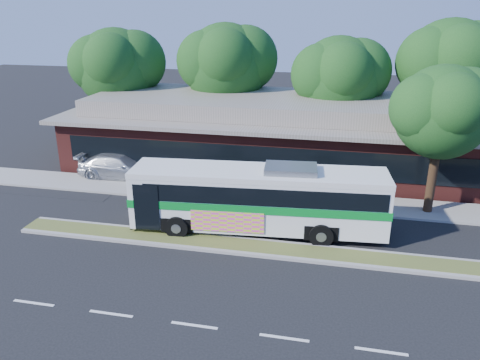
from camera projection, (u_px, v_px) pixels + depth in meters
The scene contains 12 objects.
ground at pixel (299, 260), 19.54m from camera, with size 120.00×120.00×0.00m, color black.
median_strip at pixel (300, 252), 20.06m from camera, with size 26.00×1.10×0.15m, color #455222.
sidewalk at pixel (310, 201), 25.39m from camera, with size 44.00×2.60×0.12m, color gray.
parking_lot at pixel (51, 161), 32.24m from camera, with size 14.00×12.00×0.01m, color black.
plaza_building at pixel (319, 134), 30.71m from camera, with size 33.20×11.20×4.45m.
tree_bg_a at pixel (122, 66), 34.24m from camera, with size 6.47×5.80×8.63m.
tree_bg_b at pixel (232, 64), 33.50m from camera, with size 6.69×6.00×9.00m.
tree_bg_c at pixel (345, 76), 31.20m from camera, with size 6.24×5.60×8.26m.
tree_bg_d at pixel (456, 65), 30.46m from camera, with size 6.91×6.20×9.37m.
transit_bus at pixel (259, 195), 21.52m from camera, with size 11.86×3.50×3.28m.
sedan at pixel (121, 166), 28.72m from camera, with size 2.12×5.23×1.52m, color silver.
sidewalk_tree at pixel (449, 110), 22.23m from camera, with size 5.02×4.50×7.49m.
Camera 1 is at (1.18, -17.29, 9.94)m, focal length 35.00 mm.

